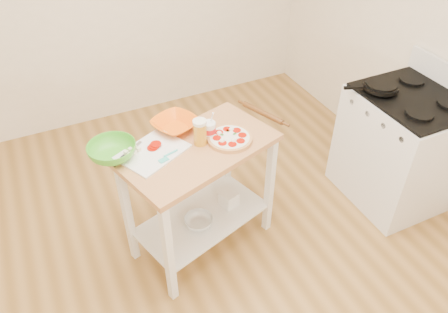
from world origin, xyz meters
TOP-DOWN VIEW (x-y plane):
  - room_shell at (0.00, 0.00)m, footprint 4.04×4.54m
  - prep_island at (0.03, 0.25)m, footprint 1.11×0.81m
  - gas_stove at (1.65, 0.07)m, footprint 0.68×0.80m
  - skillet at (1.48, 0.25)m, footprint 0.39×0.26m
  - pizza at (0.24, 0.23)m, footprint 0.29×0.29m
  - cutting_board at (-0.25, 0.33)m, footprint 0.49×0.45m
  - spatula at (-0.18, 0.23)m, footprint 0.14×0.09m
  - knife at (-0.42, 0.34)m, footprint 0.23×0.18m
  - orange_bowl at (-0.03, 0.50)m, footprint 0.37×0.37m
  - green_bowl at (-0.48, 0.38)m, footprint 0.32×0.32m
  - beer_pint at (0.06, 0.28)m, footprint 0.09×0.09m
  - yogurt_tub at (0.14, 0.33)m, footprint 0.09×0.09m
  - rolling_pin at (0.57, 0.38)m, footprint 0.16×0.34m
  - shelf_glass_bowl at (-0.02, 0.19)m, footprint 0.28×0.28m
  - shelf_bin at (0.26, 0.28)m, footprint 0.14×0.14m

SIDE VIEW (x-z plane):
  - shelf_glass_bowl at x=-0.02m, z-range 0.26..0.32m
  - shelf_bin at x=0.26m, z-range 0.26..0.37m
  - gas_stove at x=1.65m, z-range -0.08..1.03m
  - prep_island at x=0.03m, z-range 0.19..1.09m
  - cutting_board at x=-0.25m, z-range 0.89..0.93m
  - spatula at x=-0.18m, z-range 0.91..0.92m
  - pizza at x=0.24m, z-range 0.89..0.94m
  - knife at x=-0.42m, z-range 0.91..0.92m
  - rolling_pin at x=0.57m, z-range 0.90..0.94m
  - orange_bowl at x=-0.03m, z-range 0.90..0.97m
  - green_bowl at x=-0.48m, z-range 0.90..0.99m
  - yogurt_tub at x=0.14m, z-range 0.86..1.05m
  - skillet at x=1.48m, z-range 0.96..0.99m
  - beer_pint at x=0.06m, z-range 0.90..1.08m
  - room_shell at x=0.00m, z-range -0.02..2.72m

